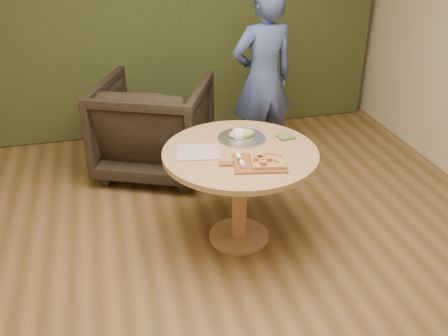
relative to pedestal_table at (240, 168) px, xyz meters
The scene contains 12 objects.
room_shell 1.09m from the pedestal_table, 112.60° to the right, with size 5.04×6.04×2.84m.
curtain 2.36m from the pedestal_table, 97.49° to the left, with size 4.80×0.14×2.78m, color #2D3819.
pedestal_table is the anchor object (origin of this frame).
pizza_paddle 0.27m from the pedestal_table, 75.42° to the right, with size 0.47×0.34×0.01m.
flatbread_pizza 0.31m from the pedestal_table, 62.88° to the right, with size 0.26×0.26×0.04m.
cutlery_roll 0.26m from the pedestal_table, 105.18° to the right, with size 0.04×0.20×0.03m.
newspaper 0.33m from the pedestal_table, behind, with size 0.30×0.25×0.01m, color white.
serving_tray 0.25m from the pedestal_table, 71.55° to the left, with size 0.36×0.36×0.02m.
bread_roll 0.27m from the pedestal_table, 74.02° to the left, with size 0.19×0.09×0.09m.
green_packet 0.43m from the pedestal_table, 17.92° to the left, with size 0.12×0.10×0.02m, color #505D29.
armchair 1.36m from the pedestal_table, 110.35° to the left, with size 0.96×0.90×0.99m, color black.
person_standing 1.33m from the pedestal_table, 65.12° to the left, with size 0.62×0.41×1.70m, color #3D4E89.
Camera 1 is at (-0.59, -2.34, 2.32)m, focal length 40.00 mm.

